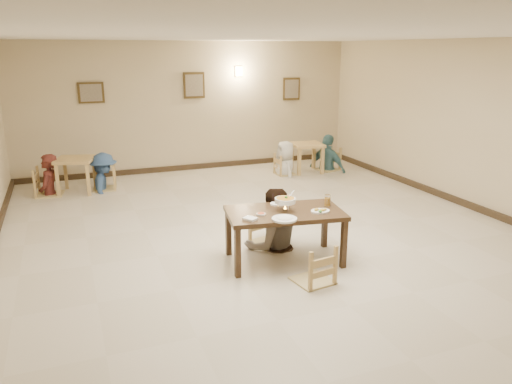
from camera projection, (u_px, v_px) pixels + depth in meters
name	position (u px, v px, depth m)	size (l,w,h in m)	color
floor	(273.00, 239.00, 7.66)	(10.00, 10.00, 0.00)	beige
ceiling	(275.00, 35.00, 6.83)	(10.00, 10.00, 0.00)	silver
wall_back	(190.00, 107.00, 11.73)	(10.00, 10.00, 0.00)	beige
wall_right	(486.00, 128.00, 8.64)	(10.00, 10.00, 0.00)	beige
baseboard_back	(193.00, 167.00, 12.10)	(8.00, 0.06, 0.12)	#322518
baseboard_right	(474.00, 207.00, 9.02)	(0.06, 10.00, 0.12)	#322518
picture_a	(91.00, 93.00, 10.82)	(0.55, 0.04, 0.45)	#3E2D14
picture_b	(194.00, 85.00, 11.59)	(0.50, 0.04, 0.60)	#3E2D14
picture_c	(292.00, 89.00, 12.50)	(0.45, 0.04, 0.55)	#3E2D14
wall_sconce	(239.00, 71.00, 11.89)	(0.16, 0.05, 0.22)	#FFD88C
main_table	(285.00, 217.00, 6.71)	(1.66, 1.10, 0.72)	#3E2917
chair_far	(269.00, 212.00, 7.37)	(0.46, 0.46, 0.98)	tan
chair_near	(314.00, 246.00, 6.14)	(0.45, 0.45, 0.96)	tan
main_diner	(273.00, 188.00, 7.15)	(0.86, 0.67, 1.78)	gray
curry_warmer	(285.00, 201.00, 6.64)	(0.31, 0.28, 0.25)	silver
rice_plate_far	(279.00, 203.00, 6.97)	(0.26, 0.26, 0.06)	white
rice_plate_near	(284.00, 219.00, 6.33)	(0.32, 0.32, 0.07)	white
fried_plate	(320.00, 211.00, 6.63)	(0.26, 0.26, 0.06)	white
chili_dish	(261.00, 214.00, 6.52)	(0.12, 0.12, 0.03)	white
napkin_cutlery	(250.00, 219.00, 6.33)	(0.22, 0.26, 0.03)	white
drink_glass	(327.00, 201.00, 6.87)	(0.08, 0.08, 0.16)	white
bg_table_left	(75.00, 165.00, 10.03)	(0.87, 0.87, 0.71)	tan
bg_table_right	(307.00, 149.00, 11.70)	(0.77, 0.77, 0.69)	tan
bg_chair_ll	(47.00, 169.00, 9.83)	(0.50, 0.50, 1.05)	tan
bg_chair_lr	(103.00, 166.00, 10.25)	(0.46, 0.46, 0.98)	tan
bg_chair_rl	(285.00, 155.00, 11.51)	(0.43, 0.43, 0.91)	tan
bg_chair_rr	(328.00, 149.00, 11.92)	(0.48, 0.48, 1.02)	tan
bg_diner_a	(45.00, 154.00, 9.75)	(0.61, 0.40, 1.66)	#52201C
bg_diner_b	(102.00, 153.00, 10.18)	(0.99, 0.57, 1.54)	#335B95
bg_diner_c	(286.00, 141.00, 11.42)	(0.77, 0.50, 1.57)	silver
bg_diner_d	(329.00, 135.00, 11.82)	(1.01, 0.42, 1.72)	teal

